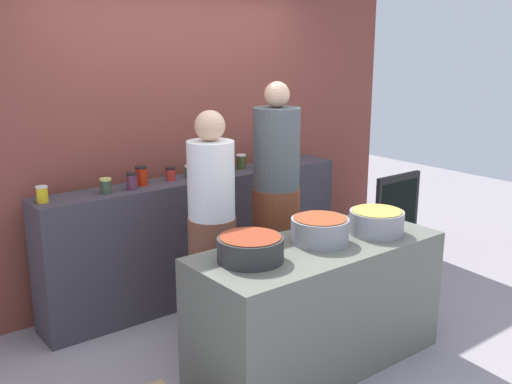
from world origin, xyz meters
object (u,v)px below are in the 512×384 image
at_px(preserve_jar_4, 171,174).
at_px(preserve_jar_0, 42,194).
at_px(preserve_jar_6, 218,168).
at_px(preserve_jar_3, 142,176).
at_px(preserve_jar_1, 106,186).
at_px(chalkboard_sign, 397,221).
at_px(preserve_jar_11, 288,155).
at_px(preserve_jar_8, 241,162).
at_px(preserve_jar_10, 280,159).
at_px(cook_with_tongs, 212,237).
at_px(cooking_pot_center, 320,230).
at_px(preserve_jar_7, 225,164).
at_px(cooking_pot_right, 377,222).
at_px(cook_in_cap, 276,211).
at_px(preserve_jar_5, 189,171).
at_px(preserve_jar_9, 261,163).
at_px(preserve_jar_2, 132,181).
at_px(cooking_pot_left, 250,249).

bearing_deg(preserve_jar_4, preserve_jar_0, -178.08).
bearing_deg(preserve_jar_6, preserve_jar_3, 174.83).
height_order(preserve_jar_1, chalkboard_sign, preserve_jar_1).
xyz_separation_m(preserve_jar_0, preserve_jar_11, (2.24, 0.02, 0.01)).
height_order(preserve_jar_1, preserve_jar_8, preserve_jar_8).
distance_m(preserve_jar_3, preserve_jar_10, 1.32).
height_order(preserve_jar_0, chalkboard_sign, preserve_jar_0).
bearing_deg(preserve_jar_0, preserve_jar_3, 1.90).
xyz_separation_m(preserve_jar_4, preserve_jar_6, (0.40, -0.07, 0.01)).
bearing_deg(cook_with_tongs, chalkboard_sign, 0.56).
bearing_deg(cooking_pot_center, preserve_jar_3, 111.04).
bearing_deg(preserve_jar_7, preserve_jar_8, -2.62).
xyz_separation_m(preserve_jar_3, cooking_pot_center, (0.54, -1.39, -0.18)).
distance_m(preserve_jar_1, cook_with_tongs, 0.86).
bearing_deg(preserve_jar_1, cooking_pot_right, -48.31).
xyz_separation_m(preserve_jar_3, cook_in_cap, (0.81, -0.63, -0.28)).
xyz_separation_m(preserve_jar_10, preserve_jar_11, (0.16, 0.08, 0.01)).
bearing_deg(chalkboard_sign, preserve_jar_11, 141.55).
height_order(preserve_jar_0, preserve_jar_11, preserve_jar_11).
xyz_separation_m(preserve_jar_5, preserve_jar_7, (0.37, 0.01, 0.01)).
xyz_separation_m(cooking_pot_right, cook_in_cap, (-0.16, 0.86, -0.09)).
distance_m(preserve_jar_1, chalkboard_sign, 2.74).
relative_size(preserve_jar_8, preserve_jar_9, 1.13).
relative_size(preserve_jar_3, preserve_jar_6, 1.20).
distance_m(preserve_jar_10, cook_in_cap, 0.79).
relative_size(cook_with_tongs, chalkboard_sign, 1.82).
bearing_deg(preserve_jar_3, preserve_jar_7, 1.36).
height_order(preserve_jar_2, preserve_jar_8, same).
bearing_deg(preserve_jar_11, preserve_jar_10, -153.33).
bearing_deg(cooking_pot_center, chalkboard_sign, 23.30).
height_order(preserve_jar_1, preserve_jar_5, preserve_jar_1).
xyz_separation_m(preserve_jar_0, preserve_jar_6, (1.43, -0.03, 0.00)).
distance_m(preserve_jar_4, preserve_jar_10, 1.06).
height_order(preserve_jar_8, cook_with_tongs, cook_with_tongs).
relative_size(preserve_jar_11, chalkboard_sign, 0.14).
height_order(preserve_jar_2, preserve_jar_5, preserve_jar_2).
bearing_deg(preserve_jar_3, preserve_jar_11, -0.13).
bearing_deg(preserve_jar_5, preserve_jar_4, 179.59).
bearing_deg(cooking_pot_right, cooking_pot_center, 166.39).
relative_size(cooking_pot_center, chalkboard_sign, 0.41).
xyz_separation_m(preserve_jar_0, preserve_jar_10, (2.08, -0.06, -0.00)).
distance_m(preserve_jar_6, chalkboard_sign, 1.83).
xyz_separation_m(preserve_jar_9, cooking_pot_right, (-0.12, -1.40, -0.17)).
relative_size(cooking_pot_left, cook_in_cap, 0.22).
relative_size(preserve_jar_1, cook_with_tongs, 0.07).
height_order(preserve_jar_6, preserve_jar_9, preserve_jar_6).
bearing_deg(preserve_jar_2, preserve_jar_9, -1.12).
xyz_separation_m(preserve_jar_6, cook_in_cap, (0.15, -0.57, -0.26)).
distance_m(preserve_jar_10, chalkboard_sign, 1.28).
bearing_deg(preserve_jar_11, chalkboard_sign, -38.45).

